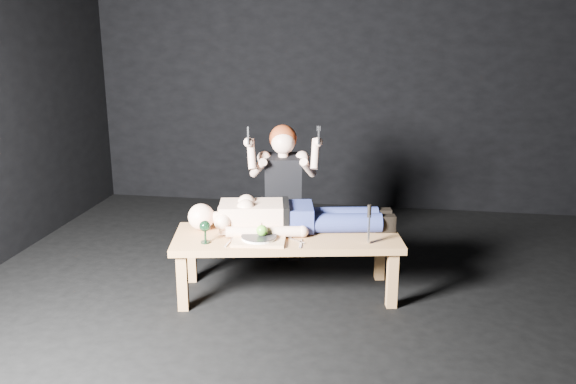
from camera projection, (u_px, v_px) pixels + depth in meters
The scene contains 13 objects.
ground at pixel (298, 307), 4.18m from camera, with size 5.00×5.00×0.00m, color black.
back_wall at pixel (334, 63), 6.16m from camera, with size 5.00×5.00×0.00m, color black.
table at pixel (287, 264), 4.35m from camera, with size 1.59×0.60×0.45m, color #A16F3D.
lying_man at pixel (293, 213), 4.37m from camera, with size 1.47×0.45×0.24m, color beige, non-canonical shape.
kneeling_woman at pixel (283, 192), 4.84m from camera, with size 0.63×0.70×1.18m, color black, non-canonical shape.
serving_tray at pixel (259, 240), 4.15m from camera, with size 0.36×0.26×0.02m, color tan.
plate at pixel (259, 237), 4.14m from camera, with size 0.24×0.24×0.02m, color white.
apple at pixel (262, 230), 4.14m from camera, with size 0.08×0.08×0.08m, color green.
goblet at pixel (205, 232), 4.11m from camera, with size 0.08×0.08×0.16m, color black, non-canonical shape.
fork_flat at pixel (229, 242), 4.13m from camera, with size 0.01×0.17×0.01m, color #B2B2B7.
knife_flat at pixel (301, 244), 4.10m from camera, with size 0.01×0.17×0.01m, color #B2B2B7.
spoon_flat at pixel (296, 240), 4.16m from camera, with size 0.01×0.17×0.01m, color #B2B2B7.
carving_knife at pixel (369, 224), 4.08m from camera, with size 0.04×0.04×0.27m, color #B2B2B7, non-canonical shape.
Camera 1 is at (0.54, -3.77, 1.90)m, focal length 37.83 mm.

